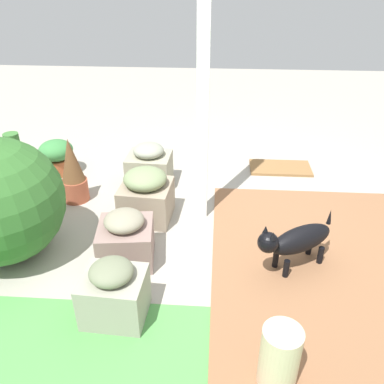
{
  "coord_description": "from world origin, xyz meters",
  "views": [
    {
      "loc": [
        0.09,
        3.0,
        2.09
      ],
      "look_at": [
        0.3,
        -0.07,
        0.3
      ],
      "focal_mm": 37.45,
      "sensor_mm": 36.0,
      "label": 1
    }
  ],
  "objects_px": {
    "terracotta_pot_broad": "(57,155)",
    "terracotta_pot_spiky": "(73,172)",
    "porch_pillar": "(203,77)",
    "stone_planter_mid": "(126,239)",
    "stone_planter_far": "(114,292)",
    "doormat": "(280,168)",
    "stone_planter_near": "(146,195)",
    "dog": "(296,240)",
    "stone_planter_nearest": "(149,166)",
    "terracotta_pot_tall": "(21,177)",
    "ceramic_urn": "(279,358)"
  },
  "relations": [
    {
      "from": "terracotta_pot_broad",
      "to": "terracotta_pot_spiky",
      "type": "bearing_deg",
      "value": 124.49
    },
    {
      "from": "porch_pillar",
      "to": "stone_planter_mid",
      "type": "distance_m",
      "value": 1.41
    },
    {
      "from": "stone_planter_mid",
      "to": "terracotta_pot_broad",
      "type": "distance_m",
      "value": 1.78
    },
    {
      "from": "stone_planter_far",
      "to": "doormat",
      "type": "bearing_deg",
      "value": -121.09
    },
    {
      "from": "porch_pillar",
      "to": "terracotta_pot_spiky",
      "type": "relative_size",
      "value": 3.92
    },
    {
      "from": "stone_planter_near",
      "to": "stone_planter_far",
      "type": "bearing_deg",
      "value": 89.32
    },
    {
      "from": "terracotta_pot_spiky",
      "to": "stone_planter_far",
      "type": "bearing_deg",
      "value": 116.99
    },
    {
      "from": "dog",
      "to": "stone_planter_mid",
      "type": "bearing_deg",
      "value": -1.07
    },
    {
      "from": "stone_planter_nearest",
      "to": "stone_planter_far",
      "type": "relative_size",
      "value": 1.03
    },
    {
      "from": "stone_planter_nearest",
      "to": "terracotta_pot_tall",
      "type": "xyz_separation_m",
      "value": [
        1.21,
        0.39,
        0.04
      ]
    },
    {
      "from": "terracotta_pot_spiky",
      "to": "terracotta_pot_broad",
      "type": "height_order",
      "value": "terracotta_pot_spiky"
    },
    {
      "from": "stone_planter_near",
      "to": "terracotta_pot_tall",
      "type": "relative_size",
      "value": 0.71
    },
    {
      "from": "stone_planter_far",
      "to": "terracotta_pot_tall",
      "type": "relative_size",
      "value": 0.64
    },
    {
      "from": "porch_pillar",
      "to": "terracotta_pot_tall",
      "type": "xyz_separation_m",
      "value": [
        1.79,
        -0.16,
        -1.04
      ]
    },
    {
      "from": "porch_pillar",
      "to": "stone_planter_near",
      "type": "bearing_deg",
      "value": 10.42
    },
    {
      "from": "terracotta_pot_tall",
      "to": "stone_planter_far",
      "type": "bearing_deg",
      "value": 131.27
    },
    {
      "from": "dog",
      "to": "ceramic_urn",
      "type": "distance_m",
      "value": 1.03
    },
    {
      "from": "stone_planter_near",
      "to": "stone_planter_nearest",
      "type": "bearing_deg",
      "value": -83.23
    },
    {
      "from": "terracotta_pot_spiky",
      "to": "terracotta_pot_tall",
      "type": "distance_m",
      "value": 0.53
    },
    {
      "from": "stone_planter_mid",
      "to": "ceramic_urn",
      "type": "xyz_separation_m",
      "value": [
        -1.07,
        1.02,
        0.01
      ]
    },
    {
      "from": "terracotta_pot_broad",
      "to": "ceramic_urn",
      "type": "bearing_deg",
      "value": 131.22
    },
    {
      "from": "porch_pillar",
      "to": "stone_planter_far",
      "type": "relative_size",
      "value": 5.75
    },
    {
      "from": "stone_planter_far",
      "to": "dog",
      "type": "relative_size",
      "value": 0.71
    },
    {
      "from": "stone_planter_far",
      "to": "terracotta_pot_tall",
      "type": "height_order",
      "value": "terracotta_pot_tall"
    },
    {
      "from": "terracotta_pot_spiky",
      "to": "doormat",
      "type": "distance_m",
      "value": 2.29
    },
    {
      "from": "terracotta_pot_spiky",
      "to": "terracotta_pot_tall",
      "type": "relative_size",
      "value": 0.94
    },
    {
      "from": "stone_planter_far",
      "to": "terracotta_pot_spiky",
      "type": "xyz_separation_m",
      "value": [
        0.74,
        -1.46,
        0.11
      ]
    },
    {
      "from": "terracotta_pot_broad",
      "to": "dog",
      "type": "height_order",
      "value": "dog"
    },
    {
      "from": "stone_planter_far",
      "to": "dog",
      "type": "bearing_deg",
      "value": -155.85
    },
    {
      "from": "doormat",
      "to": "terracotta_pot_spiky",
      "type": "bearing_deg",
      "value": 21.1
    },
    {
      "from": "doormat",
      "to": "stone_planter_near",
      "type": "bearing_deg",
      "value": 38.61
    },
    {
      "from": "stone_planter_far",
      "to": "ceramic_urn",
      "type": "bearing_deg",
      "value": 156.96
    },
    {
      "from": "stone_planter_near",
      "to": "terracotta_pot_tall",
      "type": "distance_m",
      "value": 1.31
    },
    {
      "from": "terracotta_pot_spiky",
      "to": "terracotta_pot_broad",
      "type": "bearing_deg",
      "value": -55.51
    },
    {
      "from": "ceramic_urn",
      "to": "terracotta_pot_tall",
      "type": "bearing_deg",
      "value": -39.41
    },
    {
      "from": "dog",
      "to": "doormat",
      "type": "height_order",
      "value": "dog"
    },
    {
      "from": "stone_planter_nearest",
      "to": "doormat",
      "type": "relative_size",
      "value": 0.67
    },
    {
      "from": "stone_planter_near",
      "to": "terracotta_pot_spiky",
      "type": "relative_size",
      "value": 0.76
    },
    {
      "from": "dog",
      "to": "doormat",
      "type": "xyz_separation_m",
      "value": [
        -0.12,
        -1.72,
        -0.25
      ]
    },
    {
      "from": "ceramic_urn",
      "to": "terracotta_pot_spiky",
      "type": "bearing_deg",
      "value": -47.06
    },
    {
      "from": "terracotta_pot_tall",
      "to": "porch_pillar",
      "type": "bearing_deg",
      "value": 174.76
    },
    {
      "from": "stone_planter_far",
      "to": "ceramic_urn",
      "type": "xyz_separation_m",
      "value": [
        -1.02,
        0.43,
        0.0
      ]
    },
    {
      "from": "terracotta_pot_tall",
      "to": "dog",
      "type": "distance_m",
      "value": 2.68
    },
    {
      "from": "stone_planter_nearest",
      "to": "dog",
      "type": "xyz_separation_m",
      "value": [
        -1.32,
        1.27,
        0.06
      ]
    },
    {
      "from": "terracotta_pot_tall",
      "to": "terracotta_pot_broad",
      "type": "distance_m",
      "value": 0.58
    },
    {
      "from": "terracotta_pot_spiky",
      "to": "dog",
      "type": "distance_m",
      "value": 2.2
    },
    {
      "from": "stone_planter_near",
      "to": "terracotta_pot_broad",
      "type": "height_order",
      "value": "stone_planter_near"
    },
    {
      "from": "stone_planter_nearest",
      "to": "dog",
      "type": "bearing_deg",
      "value": 136.09
    },
    {
      "from": "porch_pillar",
      "to": "stone_planter_mid",
      "type": "relative_size",
      "value": 5.54
    },
    {
      "from": "stone_planter_far",
      "to": "doormat",
      "type": "xyz_separation_m",
      "value": [
        -1.38,
        -2.28,
        -0.19
      ]
    }
  ]
}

